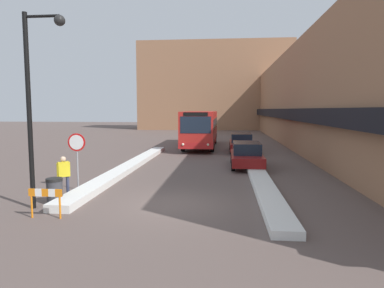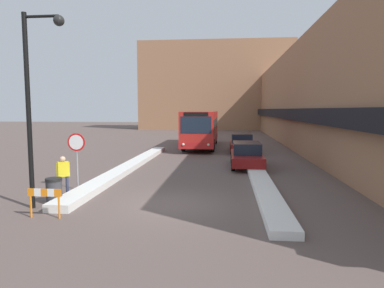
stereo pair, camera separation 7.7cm
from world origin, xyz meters
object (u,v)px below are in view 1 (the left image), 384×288
city_bus (201,128)px  pedestrian (64,172)px  trash_bin (55,191)px  stop_sign (77,149)px  parked_car_front (247,155)px  street_lamp (36,90)px  parked_car_middle (241,143)px  construction_barricade (45,197)px

city_bus → pedestrian: city_bus is taller
trash_bin → stop_sign: bearing=92.7°
parked_car_front → pedestrian: 10.88m
street_lamp → pedestrian: 3.55m
city_bus → parked_car_middle: city_bus is taller
pedestrian → construction_barricade: (0.72, -2.71, -0.29)m
parked_car_middle → pedestrian: size_ratio=3.02×
city_bus → street_lamp: bearing=-101.7°
street_lamp → pedestrian: (0.02, 1.69, -3.13)m
parked_car_front → construction_barricade: parked_car_front is taller
trash_bin → construction_barricade: bearing=-71.5°
stop_sign → street_lamp: size_ratio=0.37×
parked_car_front → street_lamp: bearing=-128.9°
stop_sign → trash_bin: stop_sign is taller
trash_bin → construction_barricade: trash_bin is taller
city_bus → pedestrian: size_ratio=6.91×
parked_car_front → pedestrian: (-7.61, -7.77, 0.22)m
parked_car_front → construction_barricade: (-6.89, -10.48, -0.07)m
street_lamp → city_bus: bearing=78.3°
parked_car_front → street_lamp: size_ratio=0.70×
trash_bin → construction_barricade: (0.53, -1.60, 0.19)m
city_bus → construction_barricade: 21.29m
street_lamp → construction_barricade: bearing=-53.9°
pedestrian → construction_barricade: size_ratio=1.45×
parked_car_front → pedestrian: pedestrian is taller
city_bus → construction_barricade: (-3.38, -20.99, -1.10)m
parked_car_middle → stop_sign: 15.80m
stop_sign → street_lamp: street_lamp is taller
parked_car_middle → stop_sign: (-7.53, -13.85, 1.01)m
parked_car_middle → stop_sign: size_ratio=1.99×
parked_car_front → street_lamp: street_lamp is taller
pedestrian → construction_barricade: 2.81m
trash_bin → construction_barricade: size_ratio=0.86×
parked_car_front → trash_bin: parked_car_front is taller
stop_sign → street_lamp: 3.62m
trash_bin → pedestrian: bearing=99.5°
city_bus → parked_car_middle: (3.52, -3.34, -1.01)m
city_bus → parked_car_middle: bearing=-43.6°
street_lamp → construction_barricade: 3.64m
parked_car_middle → city_bus: bearing=136.4°
street_lamp → trash_bin: bearing=70.2°
pedestrian → city_bus: bearing=36.6°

